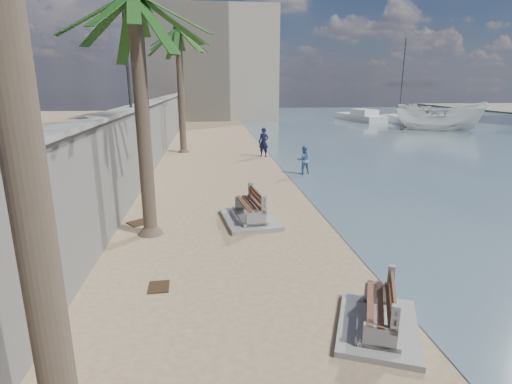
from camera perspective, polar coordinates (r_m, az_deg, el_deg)
ground_plane at (r=7.16m, az=11.56°, el=-24.35°), size 140.00×140.00×0.00m
seawall at (r=25.58m, az=-14.13°, el=8.43°), size 0.45×70.00×3.50m
wall_cap at (r=25.45m, az=-14.39°, el=12.46°), size 0.80×70.00×0.12m
end_building at (r=57.27m, az=-7.05°, el=17.47°), size 18.00×12.00×14.00m
bench_near at (r=8.19m, az=17.20°, el=-15.90°), size 2.17×2.54×0.90m
bench_far at (r=13.54m, az=-0.91°, el=-2.37°), size 1.99×2.67×1.03m
palm_back at (r=27.97m, az=-11.09°, el=21.66°), size 5.00×5.00×8.88m
streetlight at (r=17.63m, az=-18.26°, el=21.32°), size 0.28×0.28×5.12m
person_a at (r=25.82m, az=1.10°, el=7.42°), size 0.93×0.85×2.14m
person_b at (r=20.84m, az=6.82°, el=4.78°), size 0.80×0.62×1.65m
boat_cruiser at (r=45.34m, az=24.73°, el=9.90°), size 4.41×4.37×3.76m
yacht_near at (r=51.13m, az=20.98°, el=9.44°), size 4.33×9.87×1.50m
yacht_far at (r=54.42m, az=14.56°, el=10.23°), size 3.93×9.45×1.50m
sailboat_west at (r=59.35m, az=19.75°, el=10.21°), size 6.15×4.22×10.59m
debris_c at (r=14.09m, az=-16.12°, el=-4.16°), size 0.99×0.96×0.03m
debris_d at (r=9.70m, az=-13.68°, el=-13.02°), size 0.48×0.59×0.03m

